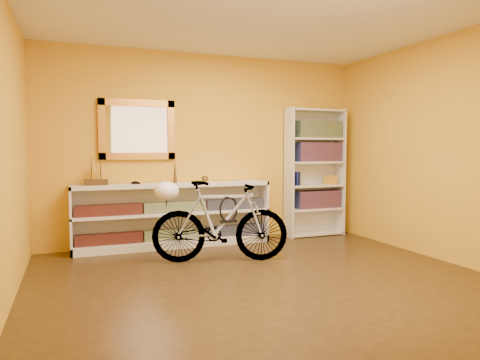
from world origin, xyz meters
name	(u,v)px	position (x,y,z in m)	size (l,w,h in m)	color
floor	(265,281)	(0.00, 0.00, -0.01)	(4.50, 4.00, 0.01)	#2F1F0D
ceiling	(266,11)	(0.00, 0.00, 2.60)	(4.50, 4.00, 0.01)	silver
back_wall	(207,149)	(0.00, 2.00, 1.30)	(4.50, 0.01, 2.60)	gold
left_wall	(3,148)	(-2.25, 0.00, 1.30)	(0.01, 4.00, 2.60)	gold
right_wall	(445,149)	(2.25, 0.00, 1.30)	(0.01, 4.00, 2.60)	gold
gilt_mirror	(137,130)	(-0.95, 1.97, 1.55)	(0.98, 0.06, 0.78)	#9C5F1C
wall_socket	(266,220)	(0.90, 1.99, 0.25)	(0.09, 0.01, 0.09)	silver
console_unit	(175,215)	(-0.50, 1.81, 0.42)	(2.60, 0.35, 0.85)	silver
cd_row_lower	(175,234)	(-0.50, 1.79, 0.17)	(2.50, 0.13, 0.14)	black
cd_row_upper	(175,207)	(-0.50, 1.79, 0.54)	(2.50, 0.13, 0.14)	navy
model_ship	(96,171)	(-1.48, 1.81, 1.02)	(0.29, 0.11, 0.34)	#38250F
toy_car	(136,184)	(-1.00, 1.81, 0.85)	(0.00, 0.00, 0.00)	black
bronze_ornament	(175,171)	(-0.49, 1.81, 1.01)	(0.06, 0.06, 0.32)	brown
decorative_orb	(205,179)	(-0.08, 1.81, 0.90)	(0.09, 0.09, 0.09)	brown
bookcase	(315,172)	(1.64, 1.84, 0.95)	(0.90, 0.30, 1.90)	silver
book_row_a	(317,199)	(1.69, 1.84, 0.55)	(0.70, 0.22, 0.26)	maroon
book_row_b	(318,152)	(1.69, 1.84, 1.25)	(0.70, 0.22, 0.28)	maroon
book_row_c	(318,129)	(1.69, 1.84, 1.59)	(0.70, 0.22, 0.25)	navy
travel_mug	(297,179)	(1.33, 1.82, 0.86)	(0.09, 0.09, 0.20)	navy
red_tin	(302,131)	(1.44, 1.87, 1.56)	(0.14, 0.14, 0.19)	maroon
yellow_bag	(330,180)	(1.89, 1.80, 0.83)	(0.17, 0.11, 0.13)	gold
bicycle	(220,221)	(-0.18, 0.85, 0.47)	(1.59, 0.41, 0.94)	silver
helmet	(166,191)	(-0.77, 1.01, 0.82)	(0.29, 0.27, 0.22)	white
u_lock	(229,209)	(-0.09, 0.83, 0.61)	(0.23, 0.23, 0.02)	black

